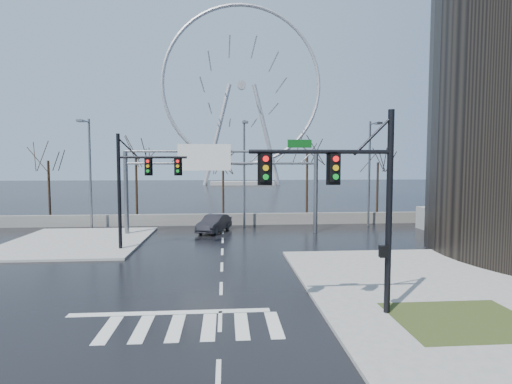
{
  "coord_description": "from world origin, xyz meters",
  "views": [
    {
      "loc": [
        0.22,
        -18.79,
        5.94
      ],
      "look_at": [
        2.36,
        8.76,
        4.0
      ],
      "focal_mm": 28.0,
      "sensor_mm": 36.0,
      "label": 1
    }
  ],
  "objects": [
    {
      "name": "sidewalk_right_ext",
      "position": [
        10.0,
        2.0,
        0.07
      ],
      "size": [
        12.0,
        10.0,
        0.15
      ],
      "primitive_type": "cube",
      "color": "gray",
      "rests_on": "ground"
    },
    {
      "name": "car",
      "position": [
        -0.76,
        16.0,
        0.75
      ],
      "size": [
        3.17,
        4.84,
        1.51
      ],
      "primitive_type": "imported",
      "rotation": [
        0.0,
        0.0,
        -0.38
      ],
      "color": "black",
      "rests_on": "ground"
    },
    {
      "name": "tree_far_right",
      "position": [
        17.0,
        24.0,
        5.41
      ],
      "size": [
        3.4,
        3.4,
        6.8
      ],
      "color": "black",
      "rests_on": "ground"
    },
    {
      "name": "signal_mast_far",
      "position": [
        -5.87,
        8.96,
        4.83
      ],
      "size": [
        4.72,
        0.41,
        8.0
      ],
      "color": "black",
      "rests_on": "ground"
    },
    {
      "name": "tree_left",
      "position": [
        -9.0,
        23.5,
        5.98
      ],
      "size": [
        3.75,
        3.75,
        7.5
      ],
      "color": "black",
      "rests_on": "ground"
    },
    {
      "name": "signal_mast_near",
      "position": [
        5.14,
        -4.04,
        4.87
      ],
      "size": [
        5.52,
        0.41,
        8.0
      ],
      "color": "black",
      "rests_on": "ground"
    },
    {
      "name": "ground",
      "position": [
        0.0,
        0.0,
        0.0
      ],
      "size": [
        260.0,
        260.0,
        0.0
      ],
      "primitive_type": "plane",
      "color": "black",
      "rests_on": "ground"
    },
    {
      "name": "tree_far_left",
      "position": [
        -18.0,
        24.0,
        5.57
      ],
      "size": [
        3.5,
        3.5,
        7.0
      ],
      "color": "black",
      "rests_on": "ground"
    },
    {
      "name": "barrier_wall",
      "position": [
        0.0,
        20.0,
        0.55
      ],
      "size": [
        52.0,
        0.5,
        1.1
      ],
      "primitive_type": "cube",
      "color": "slate",
      "rests_on": "ground"
    },
    {
      "name": "tree_right",
      "position": [
        9.0,
        23.5,
        6.22
      ],
      "size": [
        3.9,
        3.9,
        7.8
      ],
      "color": "black",
      "rests_on": "ground"
    },
    {
      "name": "tree_center",
      "position": [
        0.0,
        24.5,
        5.17
      ],
      "size": [
        3.25,
        3.25,
        6.5
      ],
      "color": "black",
      "rests_on": "ground"
    },
    {
      "name": "sign_gantry",
      "position": [
        -0.38,
        14.96,
        5.18
      ],
      "size": [
        16.36,
        0.4,
        7.6
      ],
      "color": "slate",
      "rests_on": "ground"
    },
    {
      "name": "grass_strip",
      "position": [
        9.0,
        -5.0,
        0.15
      ],
      "size": [
        5.0,
        4.0,
        0.02
      ],
      "primitive_type": "cube",
      "color": "#36401A",
      "rests_on": "sidewalk_near"
    },
    {
      "name": "sidewalk_far",
      "position": [
        -11.0,
        12.0,
        0.07
      ],
      "size": [
        10.0,
        12.0,
        0.15
      ],
      "primitive_type": "cube",
      "color": "gray",
      "rests_on": "ground"
    },
    {
      "name": "streetlight_mid",
      "position": [
        2.0,
        18.16,
        5.89
      ],
      "size": [
        0.5,
        2.55,
        10.0
      ],
      "color": "slate",
      "rests_on": "ground"
    },
    {
      "name": "ferris_wheel",
      "position": [
        5.0,
        95.0,
        26.13
      ],
      "size": [
        45.0,
        6.0,
        50.91
      ],
      "color": "gray",
      "rests_on": "ground"
    },
    {
      "name": "streetlight_left",
      "position": [
        -12.0,
        18.16,
        5.89
      ],
      "size": [
        0.5,
        2.55,
        10.0
      ],
      "color": "slate",
      "rests_on": "ground"
    },
    {
      "name": "streetlight_right",
      "position": [
        14.0,
        18.16,
        5.89
      ],
      "size": [
        0.5,
        2.55,
        10.0
      ],
      "color": "slate",
      "rests_on": "ground"
    }
  ]
}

